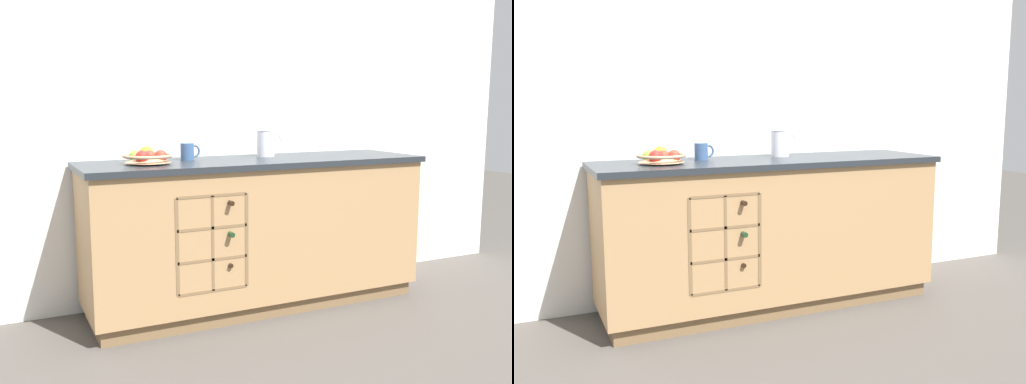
# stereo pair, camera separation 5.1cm
# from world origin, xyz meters

# --- Properties ---
(ground_plane) EXTENTS (14.00, 14.00, 0.00)m
(ground_plane) POSITION_xyz_m (0.00, 0.00, 0.00)
(ground_plane) COLOR #4C4742
(back_wall) EXTENTS (4.45, 0.06, 2.55)m
(back_wall) POSITION_xyz_m (0.00, 0.35, 1.27)
(back_wall) COLOR white
(back_wall) RESTS_ON ground_plane
(kitchen_island) EXTENTS (2.09, 0.61, 0.91)m
(kitchen_island) POSITION_xyz_m (-0.00, -0.00, 0.46)
(kitchen_island) COLOR brown
(kitchen_island) RESTS_ON ground_plane
(fruit_bowl) EXTENTS (0.27, 0.27, 0.09)m
(fruit_bowl) POSITION_xyz_m (-0.66, -0.01, 0.95)
(fruit_bowl) COLOR tan
(fruit_bowl) RESTS_ON kitchen_island
(white_pitcher) EXTENTS (0.18, 0.12, 0.17)m
(white_pitcher) POSITION_xyz_m (0.13, 0.13, 1.00)
(white_pitcher) COLOR white
(white_pitcher) RESTS_ON kitchen_island
(ceramic_mug) EXTENTS (0.12, 0.08, 0.10)m
(ceramic_mug) POSITION_xyz_m (-0.39, 0.11, 0.96)
(ceramic_mug) COLOR #385684
(ceramic_mug) RESTS_ON kitchen_island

